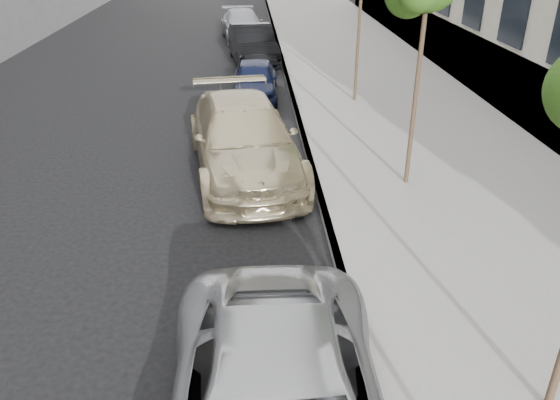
{
  "coord_description": "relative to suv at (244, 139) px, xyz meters",
  "views": [
    {
      "loc": [
        -0.31,
        -3.07,
        5.38
      ],
      "look_at": [
        0.13,
        4.56,
        1.5
      ],
      "focal_mm": 35.0,
      "sensor_mm": 36.0,
      "label": 1
    }
  ],
  "objects": [
    {
      "name": "sidewalk",
      "position": [
        4.77,
        14.89,
        -0.77
      ],
      "size": [
        6.4,
        72.0,
        0.14
      ],
      "primitive_type": "cube",
      "color": "gray",
      "rests_on": "ground"
    },
    {
      "name": "curb",
      "position": [
        1.65,
        14.89,
        -0.77
      ],
      "size": [
        0.15,
        72.0,
        0.14
      ],
      "primitive_type": "cube",
      "color": "#9E9B93",
      "rests_on": "ground"
    },
    {
      "name": "suv",
      "position": [
        0.0,
        0.0,
        0.0
      ],
      "size": [
        3.13,
        6.08,
        1.69
      ],
      "primitive_type": "imported",
      "rotation": [
        0.0,
        0.0,
        0.14
      ],
      "color": "tan",
      "rests_on": "ground"
    },
    {
      "name": "sedan_blue",
      "position": [
        0.37,
        6.2,
        -0.2
      ],
      "size": [
        1.64,
        3.81,
        1.28
      ],
      "primitive_type": "imported",
      "rotation": [
        0.0,
        0.0,
        -0.03
      ],
      "color": "black",
      "rests_on": "ground"
    },
    {
      "name": "sedan_black",
      "position": [
        0.37,
        11.52,
        -0.06
      ],
      "size": [
        2.26,
        4.94,
        1.57
      ],
      "primitive_type": "imported",
      "rotation": [
        0.0,
        0.0,
        0.13
      ],
      "color": "black",
      "rests_on": "ground"
    },
    {
      "name": "sedan_rear",
      "position": [
        -0.08,
        16.98,
        -0.12
      ],
      "size": [
        2.57,
        5.16,
        1.44
      ],
      "primitive_type": "imported",
      "rotation": [
        0.0,
        0.0,
        0.11
      ],
      "color": "#919398",
      "rests_on": "ground"
    }
  ]
}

